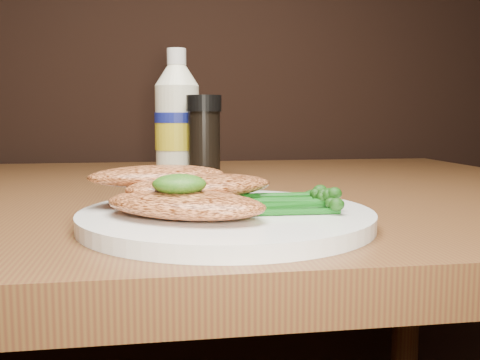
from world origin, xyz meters
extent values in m
cylinder|color=white|center=(0.07, 0.80, 0.76)|extent=(0.26, 0.26, 0.01)
ellipsoid|color=#D87944|center=(0.03, 0.77, 0.77)|extent=(0.16, 0.14, 0.02)
ellipsoid|color=#D87944|center=(0.05, 0.81, 0.78)|extent=(0.15, 0.11, 0.02)
ellipsoid|color=#D87944|center=(0.01, 0.84, 0.79)|extent=(0.14, 0.08, 0.02)
ellipsoid|color=#0A3708|center=(0.03, 0.77, 0.79)|extent=(0.05, 0.05, 0.02)
camera|label=1|loc=(0.01, 0.33, 0.85)|focal=40.59mm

